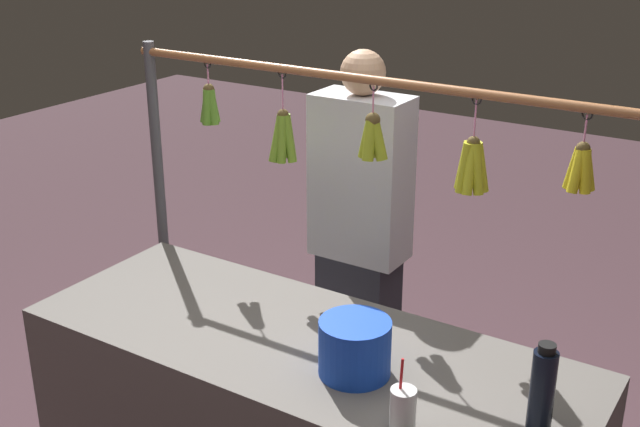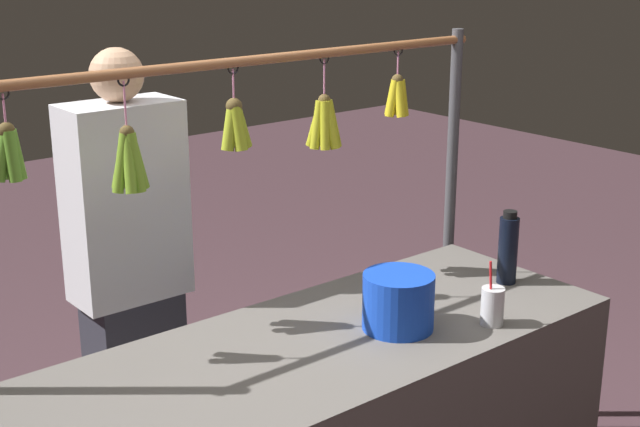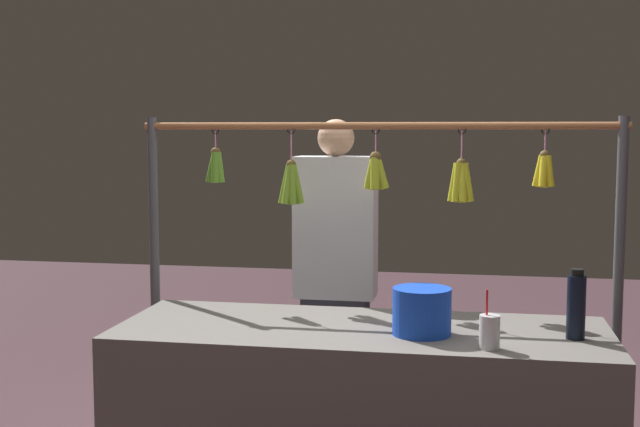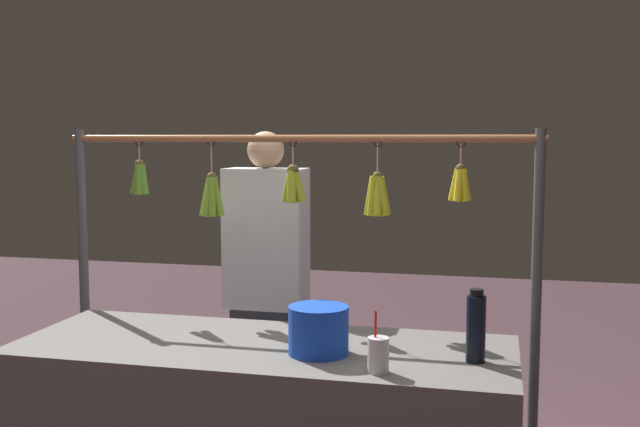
# 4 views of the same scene
# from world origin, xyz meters

# --- Properties ---
(display_rack) EXTENTS (2.11, 0.13, 1.64)m
(display_rack) POSITION_xyz_m (-0.00, -0.44, 1.16)
(display_rack) COLOR #4C4C51
(display_rack) RESTS_ON ground
(water_bottle) EXTENTS (0.07, 0.07, 0.26)m
(water_bottle) POSITION_xyz_m (-0.80, 0.04, 0.94)
(water_bottle) COLOR black
(water_bottle) RESTS_ON market_counter
(blue_bucket) EXTENTS (0.22, 0.22, 0.18)m
(blue_bucket) POSITION_xyz_m (-0.24, 0.08, 0.90)
(blue_bucket) COLOR blue
(blue_bucket) RESTS_ON market_counter
(drink_cup) EXTENTS (0.07, 0.07, 0.21)m
(drink_cup) POSITION_xyz_m (-0.48, 0.24, 0.88)
(drink_cup) COLOR silver
(drink_cup) RESTS_ON market_counter
(vendor_person) EXTENTS (0.39, 0.21, 1.63)m
(vendor_person) POSITION_xyz_m (0.23, -0.77, 0.81)
(vendor_person) COLOR #2D2D38
(vendor_person) RESTS_ON ground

